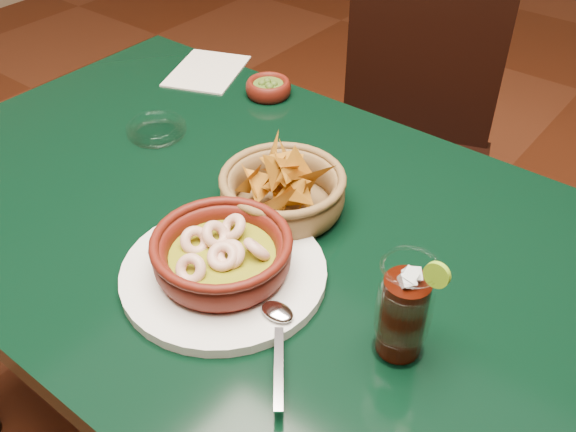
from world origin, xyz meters
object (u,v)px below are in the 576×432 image
Objects in this scene: shrimp_plate at (223,259)px; cola_drink at (404,310)px; dining_table at (232,251)px; chip_basket at (283,191)px; dining_chair at (407,147)px.

cola_drink is at bearing 8.85° from shrimp_plate.
cola_drink reaches higher than shrimp_plate.
shrimp_plate reaches higher than dining_table.
chip_basket is 0.32m from cola_drink.
cola_drink is (0.37, -0.09, 0.17)m from dining_table.
dining_table is 0.42m from cola_drink.
dining_table is 5.17× the size of chip_basket.
chip_basket is (-0.03, 0.17, 0.00)m from shrimp_plate.
dining_chair is 5.45× the size of cola_drink.
cola_drink is at bearing -24.50° from chip_basket.
cola_drink is at bearing -62.74° from dining_chair.
chip_basket is at bearing -80.16° from dining_chair.
shrimp_plate is at bearing -49.50° from dining_table.
dining_table is 0.21m from shrimp_plate.
dining_table is at bearing 130.50° from shrimp_plate.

